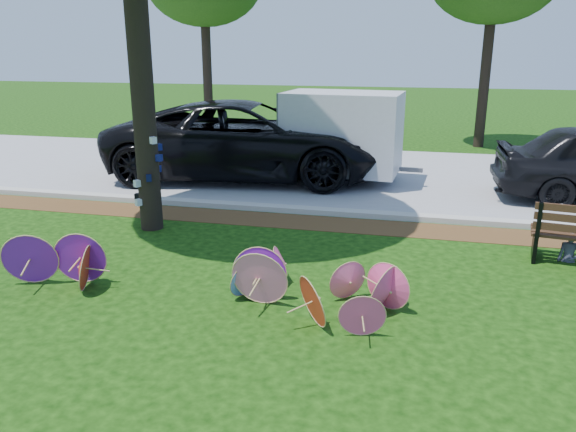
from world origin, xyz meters
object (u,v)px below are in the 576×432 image
Objects in this scene: person_left at (573,233)px; black_van at (248,140)px; parasol_pile at (221,274)px; cargo_trailer at (343,132)px.

black_van is at bearing 148.40° from person_left.
parasol_pile is 7.86m from black_van.
black_van reaches higher than person_left.
black_van is at bearing 103.98° from parasol_pile.
person_left is at bearing -42.43° from cargo_trailer.
person_left is at bearing 27.26° from parasol_pile.
black_van is (-1.89, 7.60, 0.67)m from parasol_pile.
parasol_pile is 7.78m from cargo_trailer.
cargo_trailer reaches higher than person_left.
parasol_pile is 5.95m from person_left.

